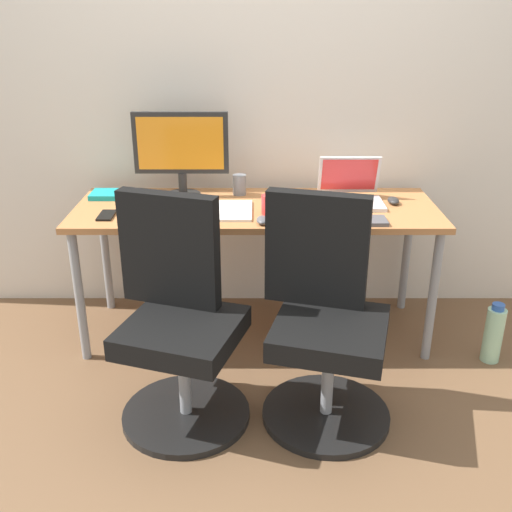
{
  "coord_description": "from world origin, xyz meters",
  "views": [
    {
      "loc": [
        -0.0,
        -2.8,
        1.62
      ],
      "look_at": [
        0.0,
        -0.05,
        0.46
      ],
      "focal_mm": 41.75,
      "sensor_mm": 36.0,
      "label": 1
    }
  ],
  "objects_px": {
    "office_chair_right": "(325,323)",
    "water_bottle_on_floor": "(493,334)",
    "coffee_mug": "(270,204)",
    "desktop_monitor": "(181,148)",
    "office_chair_left": "(179,323)",
    "open_laptop": "(351,192)"
  },
  "relations": [
    {
      "from": "office_chair_right",
      "to": "water_bottle_on_floor",
      "type": "distance_m",
      "value": 0.99
    },
    {
      "from": "water_bottle_on_floor",
      "to": "coffee_mug",
      "type": "relative_size",
      "value": 3.37
    },
    {
      "from": "office_chair_right",
      "to": "desktop_monitor",
      "type": "xyz_separation_m",
      "value": [
        -0.66,
        0.85,
        0.53
      ]
    },
    {
      "from": "office_chair_left",
      "to": "office_chair_right",
      "type": "bearing_deg",
      "value": 0.08
    },
    {
      "from": "desktop_monitor",
      "to": "coffee_mug",
      "type": "distance_m",
      "value": 0.57
    },
    {
      "from": "water_bottle_on_floor",
      "to": "office_chair_left",
      "type": "bearing_deg",
      "value": -165.43
    },
    {
      "from": "office_chair_right",
      "to": "open_laptop",
      "type": "relative_size",
      "value": 3.03
    },
    {
      "from": "office_chair_left",
      "to": "open_laptop",
      "type": "xyz_separation_m",
      "value": [
        0.79,
        0.74,
        0.33
      ]
    },
    {
      "from": "coffee_mug",
      "to": "open_laptop",
      "type": "bearing_deg",
      "value": 24.24
    },
    {
      "from": "desktop_monitor",
      "to": "coffee_mug",
      "type": "height_order",
      "value": "desktop_monitor"
    },
    {
      "from": "open_laptop",
      "to": "coffee_mug",
      "type": "bearing_deg",
      "value": -155.76
    },
    {
      "from": "coffee_mug",
      "to": "water_bottle_on_floor",
      "type": "bearing_deg",
      "value": -9.28
    },
    {
      "from": "office_chair_right",
      "to": "desktop_monitor",
      "type": "distance_m",
      "value": 1.2
    },
    {
      "from": "office_chair_left",
      "to": "office_chair_right",
      "type": "relative_size",
      "value": 1.0
    },
    {
      "from": "coffee_mug",
      "to": "office_chair_left",
      "type": "bearing_deg",
      "value": -124.28
    },
    {
      "from": "desktop_monitor",
      "to": "open_laptop",
      "type": "distance_m",
      "value": 0.88
    },
    {
      "from": "water_bottle_on_floor",
      "to": "open_laptop",
      "type": "bearing_deg",
      "value": 151.93
    },
    {
      "from": "office_chair_right",
      "to": "water_bottle_on_floor",
      "type": "height_order",
      "value": "office_chair_right"
    },
    {
      "from": "office_chair_right",
      "to": "open_laptop",
      "type": "height_order",
      "value": "office_chair_right"
    },
    {
      "from": "desktop_monitor",
      "to": "coffee_mug",
      "type": "relative_size",
      "value": 5.22
    },
    {
      "from": "water_bottle_on_floor",
      "to": "desktop_monitor",
      "type": "relative_size",
      "value": 0.65
    },
    {
      "from": "office_chair_left",
      "to": "desktop_monitor",
      "type": "height_order",
      "value": "desktop_monitor"
    }
  ]
}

